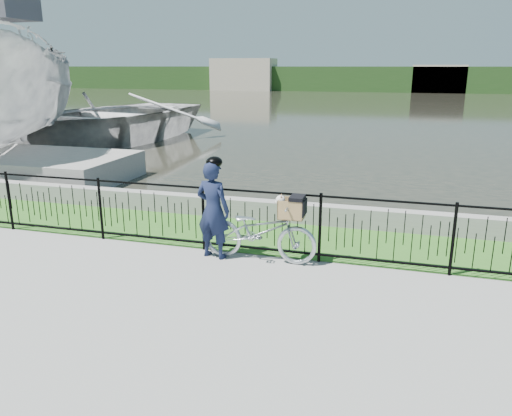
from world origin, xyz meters
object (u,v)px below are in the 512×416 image
(cyclist, at_px, (213,208))
(boat_near, at_px, (6,94))
(bicycle_rig, at_px, (260,231))
(boat_far, at_px, (111,117))

(cyclist, bearing_deg, boat_near, 146.43)
(cyclist, height_order, boat_near, boat_near)
(bicycle_rig, bearing_deg, boat_near, 148.75)
(cyclist, height_order, boat_far, boat_far)
(boat_far, bearing_deg, cyclist, -51.78)
(bicycle_rig, distance_m, boat_near, 12.16)
(cyclist, distance_m, boat_near, 11.51)
(boat_near, height_order, boat_far, boat_near)
(bicycle_rig, height_order, cyclist, cyclist)
(boat_near, bearing_deg, cyclist, -33.57)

